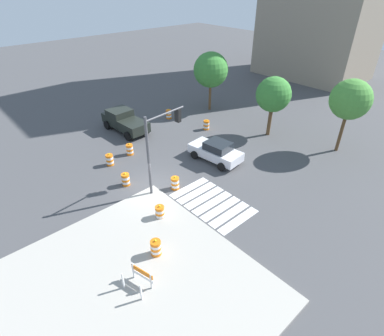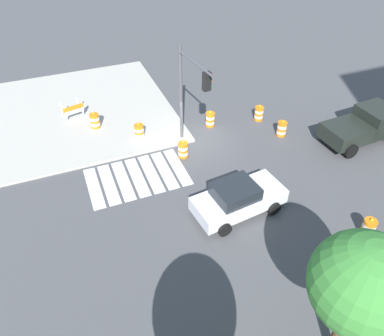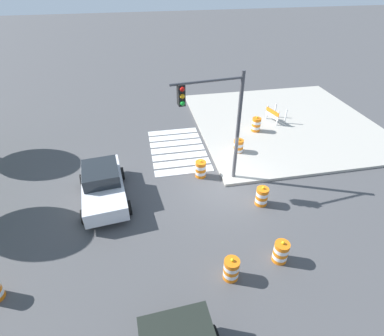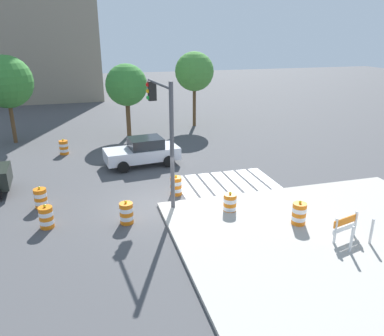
{
  "view_description": "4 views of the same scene",
  "coord_description": "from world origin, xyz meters",
  "views": [
    {
      "loc": [
        14.74,
        -9.62,
        12.68
      ],
      "look_at": [
        1.93,
        1.88,
        1.71
      ],
      "focal_mm": 28.66,
      "sensor_mm": 36.0,
      "label": 1
    },
    {
      "loc": [
        6.75,
        16.32,
        12.64
      ],
      "look_at": [
        1.42,
        3.06,
        0.79
      ],
      "focal_mm": 34.42,
      "sensor_mm": 36.0,
      "label": 2
    },
    {
      "loc": [
        -11.32,
        3.9,
        9.51
      ],
      "look_at": [
        0.17,
        1.67,
        1.27
      ],
      "focal_mm": 28.18,
      "sensor_mm": 36.0,
      "label": 3
    },
    {
      "loc": [
        -2.8,
        -15.67,
        7.52
      ],
      "look_at": [
        2.39,
        2.64,
        0.69
      ],
      "focal_mm": 35.77,
      "sensor_mm": 36.0,
      "label": 4
    }
  ],
  "objects": [
    {
      "name": "sports_car",
      "position": [
        0.29,
        5.89,
        0.81
      ],
      "size": [
        4.48,
        2.5,
        1.63
      ],
      "color": "silver",
      "rests_on": "ground"
    },
    {
      "name": "traffic_barrel_lane_center",
      "position": [
        1.13,
        1.03,
        0.45
      ],
      "size": [
        0.56,
        0.56,
        1.02
      ],
      "color": "orange",
      "rests_on": "ground"
    },
    {
      "name": "traffic_barrel_opposite_curb",
      "position": [
        2.9,
        -1.6,
        0.45
      ],
      "size": [
        0.56,
        0.56,
        1.02
      ],
      "color": "orange",
      "rests_on": "ground"
    },
    {
      "name": "traffic_barrel_near_corner",
      "position": [
        -1.53,
        -1.28,
        0.45
      ],
      "size": [
        0.56,
        0.56,
        1.02
      ],
      "color": "orange",
      "rests_on": "ground"
    },
    {
      "name": "sidewalk_corner",
      "position": [
        6.0,
        -6.0,
        0.07
      ],
      "size": [
        12.0,
        12.0,
        0.15
      ],
      "primitive_type": "cube",
      "color": "#ADA89E",
      "rests_on": "ground"
    },
    {
      "name": "traffic_barrel_far_curb",
      "position": [
        -5.06,
        1.27,
        0.45
      ],
      "size": [
        0.56,
        0.56,
        1.02
      ],
      "color": "orange",
      "rests_on": "ground"
    },
    {
      "name": "construction_barricade",
      "position": [
        6.19,
        -5.21,
        0.72
      ],
      "size": [
        1.39,
        1.06,
        1.0
      ],
      "color": "silver",
      "rests_on": "sidewalk_corner"
    },
    {
      "name": "ground_plane",
      "position": [
        0.0,
        0.0,
        0.0
      ],
      "size": [
        120.0,
        120.0,
        0.0
      ],
      "primitive_type": "plane",
      "color": "#474749"
    },
    {
      "name": "traffic_barrel_on_sidewalk",
      "position": [
        5.13,
        -3.53,
        0.6
      ],
      "size": [
        0.56,
        0.56,
        1.02
      ],
      "color": "orange",
      "rests_on": "sidewalk_corner"
    },
    {
      "name": "traffic_light_pole",
      "position": [
        0.46,
        0.53,
        3.91
      ],
      "size": [
        0.67,
        3.28,
        5.5
      ],
      "color": "#4C4C51",
      "rests_on": "sidewalk_corner"
    },
    {
      "name": "traffic_barrel_median_far",
      "position": [
        -4.69,
        -0.77,
        0.45
      ],
      "size": [
        0.56,
        0.56,
        1.02
      ],
      "color": "orange",
      "rests_on": "ground"
    },
    {
      "name": "crosswalk_stripes",
      "position": [
        4.0,
        1.8,
        0.01
      ],
      "size": [
        5.1,
        3.2,
        0.02
      ],
      "color": "silver",
      "rests_on": "ground"
    }
  ]
}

